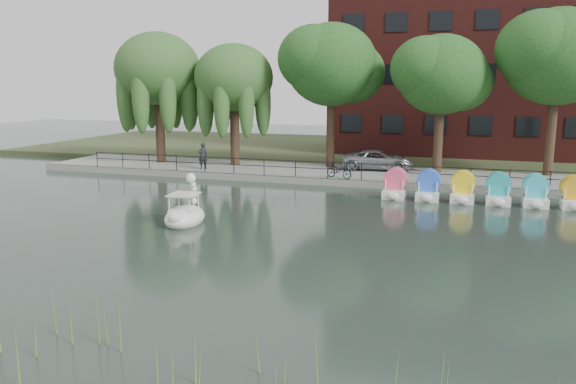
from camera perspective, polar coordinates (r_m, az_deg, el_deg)
The scene contains 17 objects.
ground_plane at distance 20.94m, azimuth -4.67°, elevation -5.40°, with size 120.00×120.00×0.00m, color #35463D.
promenade at distance 35.86m, azimuth 5.10°, elevation 1.78°, with size 40.00×6.00×0.40m, color gray.
kerb at distance 33.03m, azimuth 3.97°, elevation 1.01°, with size 40.00×0.25×0.40m, color gray.
land_strip at distance 49.50m, azimuth 8.69°, elevation 4.20°, with size 60.00×22.00×0.36m, color #47512D.
railing at distance 33.07m, azimuth 4.07°, elevation 2.68°, with size 32.00×0.05×1.00m.
apartment_building at distance 48.66m, azimuth 17.44°, elevation 14.56°, with size 20.00×10.07×18.00m.
willow_left at distance 40.74m, azimuth -13.12°, elevation 12.06°, with size 5.88×5.88×9.01m.
willow_mid at distance 38.68m, azimuth -5.52°, elevation 11.44°, with size 5.32×5.32×8.15m.
broadleaf_center at distance 37.60m, azimuth 4.45°, elevation 12.71°, with size 6.00×6.00×9.25m.
broadleaf_right at distance 36.10m, azimuth 15.33°, elevation 11.37°, with size 5.40×5.40×8.32m.
broadleaf_far at distance 37.39m, azimuth 25.71°, elevation 12.21°, with size 6.30×6.30×9.71m.
minivan at distance 36.83m, azimuth 9.10°, elevation 3.39°, with size 5.23×2.40×1.45m, color gray.
bicycle at distance 33.19m, azimuth 5.21°, elevation 2.27°, with size 1.72×0.60×1.00m, color gray.
pedestrian at distance 37.02m, azimuth -8.66°, elevation 3.85°, with size 0.71×0.48×1.98m, color black.
swan_boat at distance 24.33m, azimuth -10.40°, elevation -2.13°, with size 1.75×2.59×2.07m.
pedal_boat_row at distance 29.84m, azimuth 18.94°, elevation 0.17°, with size 9.65×1.70×1.40m.
reed_bank at distance 11.95m, azimuth -13.53°, elevation -15.60°, with size 24.00×2.40×1.20m.
Camera 1 is at (7.73, -18.56, 5.88)m, focal length 35.00 mm.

